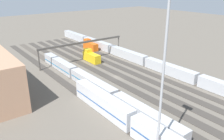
# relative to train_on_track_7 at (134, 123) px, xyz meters

# --- Properties ---
(ground_plane) EXTENTS (400.00, 400.00, 0.00)m
(ground_plane) POSITION_rel_train_on_track_7_xyz_m (28.44, -17.50, -2.61)
(ground_plane) COLOR #60594F
(track_bed_0) EXTENTS (140.00, 2.80, 0.12)m
(track_bed_0) POSITION_rel_train_on_track_7_xyz_m (28.44, -35.00, -2.55)
(track_bed_0) COLOR #4C443D
(track_bed_0) RESTS_ON ground_plane
(track_bed_1) EXTENTS (140.00, 2.80, 0.12)m
(track_bed_1) POSITION_rel_train_on_track_7_xyz_m (28.44, -30.00, -2.55)
(track_bed_1) COLOR #3D3833
(track_bed_1) RESTS_ON ground_plane
(track_bed_2) EXTENTS (140.00, 2.80, 0.12)m
(track_bed_2) POSITION_rel_train_on_track_7_xyz_m (28.44, -25.00, -2.55)
(track_bed_2) COLOR #3D3833
(track_bed_2) RESTS_ON ground_plane
(track_bed_3) EXTENTS (140.00, 2.80, 0.12)m
(track_bed_3) POSITION_rel_train_on_track_7_xyz_m (28.44, -20.00, -2.55)
(track_bed_3) COLOR #3D3833
(track_bed_3) RESTS_ON ground_plane
(track_bed_4) EXTENTS (140.00, 2.80, 0.12)m
(track_bed_4) POSITION_rel_train_on_track_7_xyz_m (28.44, -15.00, -2.55)
(track_bed_4) COLOR #3D3833
(track_bed_4) RESTS_ON ground_plane
(track_bed_5) EXTENTS (140.00, 2.80, 0.12)m
(track_bed_5) POSITION_rel_train_on_track_7_xyz_m (28.44, -10.00, -2.55)
(track_bed_5) COLOR #3D3833
(track_bed_5) RESTS_ON ground_plane
(track_bed_6) EXTENTS (140.00, 2.80, 0.12)m
(track_bed_6) POSITION_rel_train_on_track_7_xyz_m (28.44, -5.00, -2.55)
(track_bed_6) COLOR #4C443D
(track_bed_6) RESTS_ON ground_plane
(track_bed_7) EXTENTS (140.00, 2.80, 0.12)m
(track_bed_7) POSITION_rel_train_on_track_7_xyz_m (28.44, 0.00, -2.55)
(track_bed_7) COLOR #3D3833
(track_bed_7) RESTS_ON ground_plane
(train_on_track_7) EXTENTS (47.20, 3.06, 5.00)m
(train_on_track_7) POSITION_rel_train_on_track_7_xyz_m (0.00, 0.00, 0.00)
(train_on_track_7) COLOR silver
(train_on_track_7) RESTS_ON ground_plane
(train_on_track_3) EXTENTS (10.00, 3.00, 5.00)m
(train_on_track_3) POSITION_rel_train_on_track_7_xyz_m (49.46, -20.00, -0.45)
(train_on_track_3) COLOR gold
(train_on_track_3) RESTS_ON ground_plane
(train_on_track_0) EXTENTS (139.00, 3.00, 4.40)m
(train_on_track_0) POSITION_rel_train_on_track_7_xyz_m (32.18, -35.00, -0.54)
(train_on_track_0) COLOR #1E6B9E
(train_on_track_0) RESTS_ON ground_plane
(train_on_track_1) EXTENTS (10.00, 3.00, 5.00)m
(train_on_track_1) POSITION_rel_train_on_track_7_xyz_m (66.27, -30.00, -0.45)
(train_on_track_1) COLOR #D85914
(train_on_track_1) RESTS_ON ground_plane
(train_on_track_6) EXTENTS (71.40, 3.06, 3.80)m
(train_on_track_6) POSITION_rel_train_on_track_7_xyz_m (25.00, -5.00, -0.61)
(train_on_track_6) COLOR #B7BABF
(train_on_track_6) RESTS_ON ground_plane
(light_mast_1) EXTENTS (2.80, 0.70, 31.63)m
(light_mast_1) POSITION_rel_train_on_track_7_xyz_m (-9.51, 2.76, 17.12)
(light_mast_1) COLOR #9EA0A5
(light_mast_1) RESTS_ON ground_plane
(signal_gantry) EXTENTS (0.70, 40.00, 8.80)m
(signal_gantry) POSITION_rel_train_on_track_7_xyz_m (51.99, -17.50, 5.13)
(signal_gantry) COLOR #4C4742
(signal_gantry) RESTS_ON ground_plane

